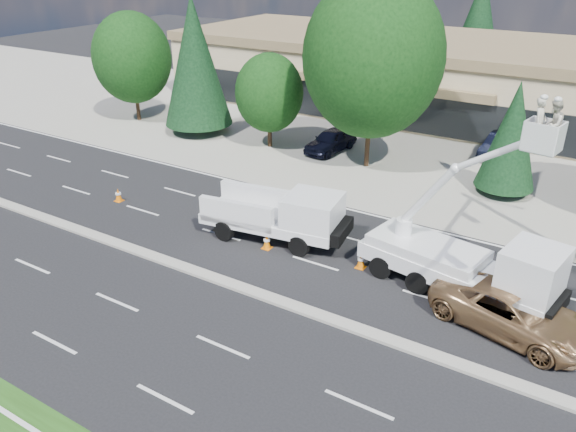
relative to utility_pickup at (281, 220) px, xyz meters
The scene contains 20 objects.
ground 4.99m from the utility_pickup, 60.88° to the right, with size 140.00×140.00×0.00m, color black.
concrete_apron 15.94m from the utility_pickup, 81.40° to the left, with size 140.00×22.00×0.01m, color #9B998D.
road_median 4.98m from the utility_pickup, 60.88° to the right, with size 120.00×0.55×0.12m, color #9B998D.
strip_mall 25.88m from the utility_pickup, 84.71° to the left, with size 50.40×15.40×5.50m.
tree_front_a 22.66m from the utility_pickup, 151.33° to the left, with size 5.74×5.74×7.96m.
tree_front_b 17.80m from the utility_pickup, 141.77° to the left, with size 4.73×4.73×9.32m.
tree_front_c 13.41m from the utility_pickup, 125.38° to the left, with size 4.40×4.40×6.11m.
tree_front_d 12.06m from the utility_pickup, 93.31° to the left, with size 7.95×7.95×11.04m.
tree_front_e 13.22m from the utility_pickup, 55.49° to the left, with size 3.09×3.09×6.09m.
tree_back_a 41.03m from the utility_pickup, 112.49° to the left, with size 4.72×4.72×9.30m.
tree_back_b 38.02m from the utility_pickup, 92.46° to the left, with size 5.13×5.13×10.11m.
utility_pickup is the anchor object (origin of this frame).
bucket_truck 8.59m from the utility_pickup, ahead, with size 7.71×3.50×8.01m.
traffic_cone_a 9.59m from the utility_pickup, behind, with size 0.40×0.40×0.70m.
traffic_cone_b 1.22m from the utility_pickup, 95.24° to the right, with size 0.40×0.40×0.70m.
traffic_cone_c 4.22m from the utility_pickup, ahead, with size 0.40×0.40×0.70m.
traffic_cone_d 9.59m from the utility_pickup, ahead, with size 0.40×0.40×0.70m.
minivan 10.44m from the utility_pickup, ahead, with size 2.56×5.55×1.54m, color #99724A.
parked_car_west 12.54m from the utility_pickup, 107.29° to the left, with size 1.72×4.27×1.45m, color black.
parked_car_east 17.69m from the utility_pickup, 70.73° to the left, with size 1.50×4.31×1.42m, color black.
Camera 1 is at (9.70, -14.82, 12.15)m, focal length 35.00 mm.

